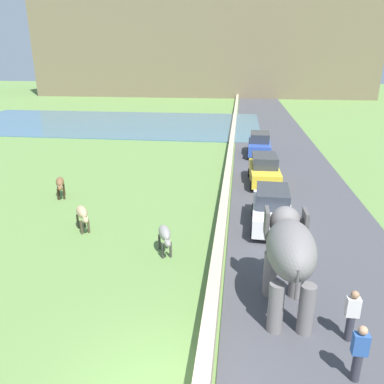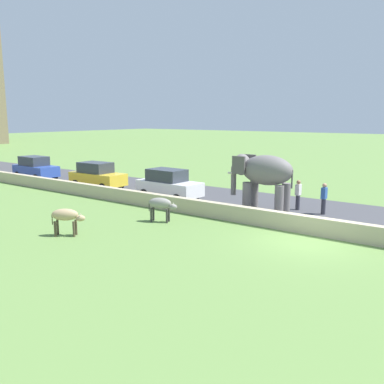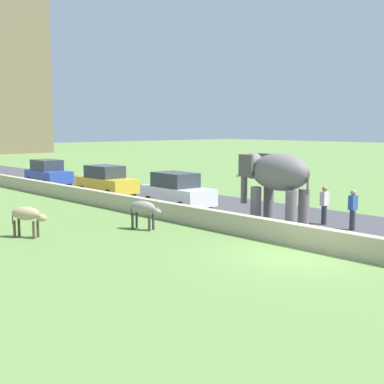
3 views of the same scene
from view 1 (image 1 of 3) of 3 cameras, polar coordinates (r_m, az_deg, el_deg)
name	(u,v)px [view 1 (image 1 of 3)]	position (r m, az deg, el deg)	size (l,w,h in m)	color
road_surface	(283,167)	(27.83, 13.51, 3.68)	(7.00, 120.00, 0.06)	#424247
barrier_wall	(229,168)	(25.63, 5.53, 3.59)	(0.40, 110.00, 0.77)	tan
lake	(105,123)	(46.67, -12.95, 10.10)	(36.00, 18.00, 0.08)	#426B84
hill_distant	(206,29)	(87.00, 2.17, 23.22)	(64.00, 28.00, 25.45)	#75664C
elephant	(289,251)	(11.74, 14.38, -8.59)	(1.46, 3.47, 2.99)	slate
person_beside_elephant	(352,315)	(11.64, 22.86, -16.67)	(0.36, 0.22, 1.63)	#33333D
person_trailing	(359,353)	(10.51, 23.78, -21.24)	(0.36, 0.22, 1.63)	#33333D
car_blue	(259,144)	(30.69, 10.09, 7.07)	(1.89, 4.05, 1.80)	#2D4CA8
car_yellow	(264,170)	(23.71, 10.80, 3.28)	(1.89, 4.05, 1.80)	gold
car_white	(272,209)	(17.76, 11.89, -2.46)	(1.93, 4.07, 1.80)	white
cow_tan	(82,214)	(17.69, -16.16, -3.15)	(1.08, 1.32, 1.15)	tan
cow_brown	(60,183)	(22.24, -19.21, 1.24)	(0.88, 1.40, 1.15)	brown
cow_grey	(165,235)	(15.09, -4.10, -6.43)	(0.83, 1.41, 1.15)	gray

